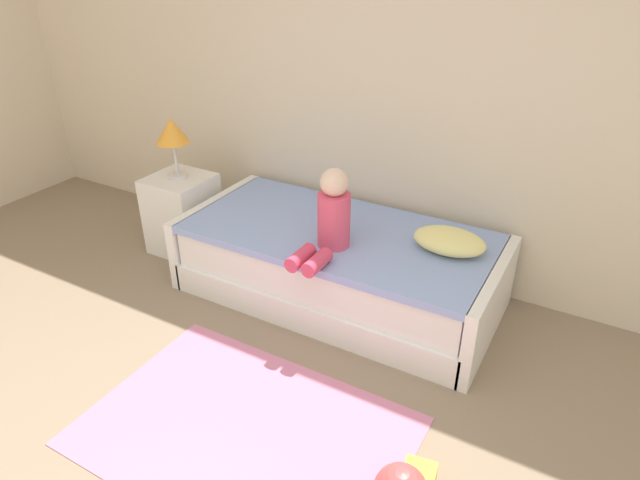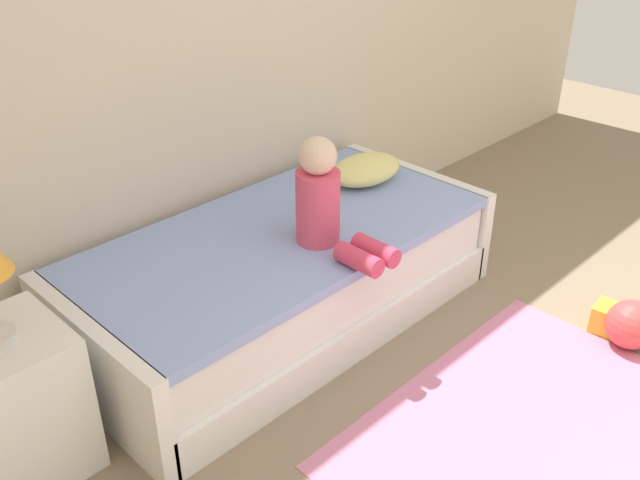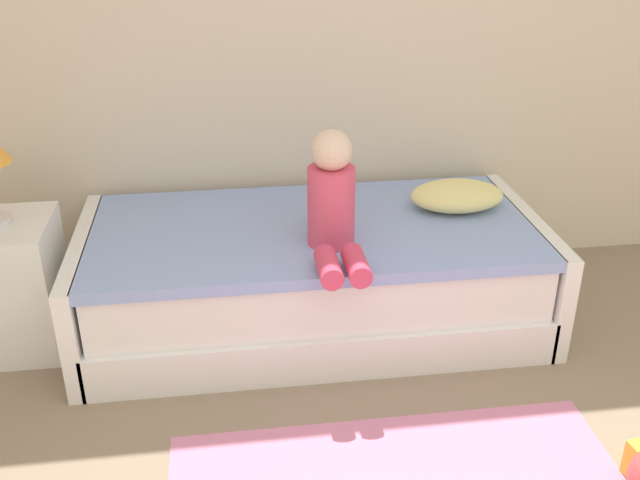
{
  "view_description": "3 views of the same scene",
  "coord_description": "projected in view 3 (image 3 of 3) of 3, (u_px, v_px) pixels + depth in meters",
  "views": [
    {
      "loc": [
        1.27,
        -0.84,
        2.19
      ],
      "look_at": [
        -0.2,
        1.75,
        0.55
      ],
      "focal_mm": 31.26,
      "sensor_mm": 36.0,
      "label": 1
    },
    {
      "loc": [
        -2.13,
        -0.17,
        2.09
      ],
      "look_at": [
        -0.2,
        1.75,
        0.55
      ],
      "focal_mm": 39.46,
      "sensor_mm": 36.0,
      "label": 2
    },
    {
      "loc": [
        -0.57,
        -0.94,
        1.89
      ],
      "look_at": [
        -0.2,
        1.75,
        0.55
      ],
      "focal_mm": 40.8,
      "sensor_mm": 36.0,
      "label": 3
    }
  ],
  "objects": [
    {
      "name": "pillow",
      "position": [
        457.0,
        196.0,
        3.42
      ],
      "size": [
        0.44,
        0.3,
        0.13
      ],
      "primitive_type": "ellipsoid",
      "color": "#F2E58C",
      "rests_on": "bed"
    },
    {
      "name": "bed",
      "position": [
        313.0,
        275.0,
        3.38
      ],
      "size": [
        2.11,
        1.0,
        0.5
      ],
      "color": "white",
      "rests_on": "ground"
    },
    {
      "name": "nightstand",
      "position": [
        8.0,
        286.0,
        3.18
      ],
      "size": [
        0.44,
        0.44,
        0.6
      ],
      "primitive_type": "cube",
      "color": "white",
      "rests_on": "ground"
    },
    {
      "name": "child_figure",
      "position": [
        333.0,
        203.0,
        2.98
      ],
      "size": [
        0.2,
        0.51,
        0.5
      ],
      "color": "#E04C6B",
      "rests_on": "bed"
    }
  ]
}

